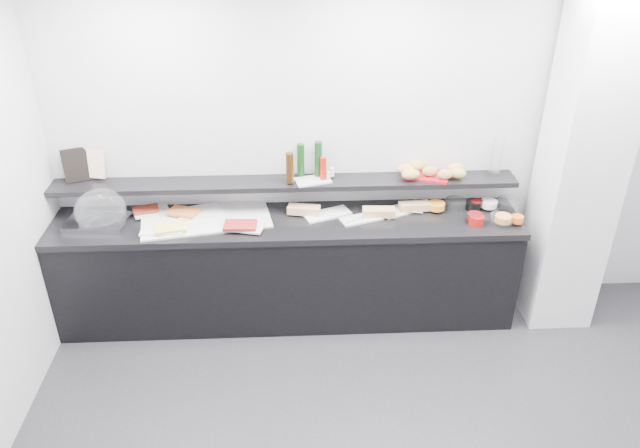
{
  "coord_description": "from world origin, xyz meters",
  "views": [
    {
      "loc": [
        -0.64,
        -2.49,
        3.25
      ],
      "look_at": [
        -0.45,
        1.45,
        1.0
      ],
      "focal_mm": 35.0,
      "sensor_mm": 36.0,
      "label": 1
    }
  ],
  "objects_px": {
    "sandwich_plate_mid": "(361,219)",
    "condiment_tray": "(313,180)",
    "cloche_base": "(97,222)",
    "framed_print": "(79,165)",
    "carafe": "(497,157)",
    "bread_tray": "(427,175)"
  },
  "relations": [
    {
      "from": "cloche_base",
      "to": "condiment_tray",
      "type": "distance_m",
      "value": 1.67
    },
    {
      "from": "carafe",
      "to": "condiment_tray",
      "type": "bearing_deg",
      "value": -178.17
    },
    {
      "from": "sandwich_plate_mid",
      "to": "carafe",
      "type": "bearing_deg",
      "value": -7.08
    },
    {
      "from": "framed_print",
      "to": "condiment_tray",
      "type": "bearing_deg",
      "value": -24.68
    },
    {
      "from": "framed_print",
      "to": "carafe",
      "type": "bearing_deg",
      "value": -22.36
    },
    {
      "from": "sandwich_plate_mid",
      "to": "bread_tray",
      "type": "bearing_deg",
      "value": 4.2
    },
    {
      "from": "sandwich_plate_mid",
      "to": "cloche_base",
      "type": "bearing_deg",
      "value": 160.52
    },
    {
      "from": "sandwich_plate_mid",
      "to": "bread_tray",
      "type": "xyz_separation_m",
      "value": [
        0.53,
        0.23,
        0.25
      ]
    },
    {
      "from": "framed_print",
      "to": "cloche_base",
      "type": "bearing_deg",
      "value": -82.82
    },
    {
      "from": "bread_tray",
      "to": "carafe",
      "type": "distance_m",
      "value": 0.55
    },
    {
      "from": "framed_print",
      "to": "bread_tray",
      "type": "distance_m",
      "value": 2.69
    },
    {
      "from": "bread_tray",
      "to": "carafe",
      "type": "bearing_deg",
      "value": 18.88
    },
    {
      "from": "sandwich_plate_mid",
      "to": "carafe",
      "type": "height_order",
      "value": "carafe"
    },
    {
      "from": "bread_tray",
      "to": "carafe",
      "type": "xyz_separation_m",
      "value": [
        0.54,
        -0.0,
        0.14
      ]
    },
    {
      "from": "condiment_tray",
      "to": "bread_tray",
      "type": "xyz_separation_m",
      "value": [
        0.9,
        0.05,
        0.0
      ]
    },
    {
      "from": "cloche_base",
      "to": "framed_print",
      "type": "bearing_deg",
      "value": 124.29
    },
    {
      "from": "sandwich_plate_mid",
      "to": "condiment_tray",
      "type": "xyz_separation_m",
      "value": [
        -0.37,
        0.18,
        0.25
      ]
    },
    {
      "from": "carafe",
      "to": "sandwich_plate_mid",
      "type": "bearing_deg",
      "value": -168.1
    },
    {
      "from": "framed_print",
      "to": "condiment_tray",
      "type": "height_order",
      "value": "framed_print"
    },
    {
      "from": "sandwich_plate_mid",
      "to": "framed_print",
      "type": "xyz_separation_m",
      "value": [
        -2.15,
        0.29,
        0.37
      ]
    },
    {
      "from": "sandwich_plate_mid",
      "to": "condiment_tray",
      "type": "bearing_deg",
      "value": 134.99
    },
    {
      "from": "condiment_tray",
      "to": "bread_tray",
      "type": "height_order",
      "value": "bread_tray"
    }
  ]
}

